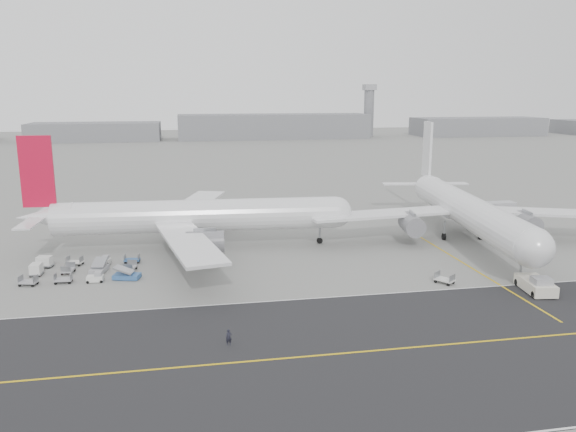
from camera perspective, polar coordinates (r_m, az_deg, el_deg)
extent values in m
plane|color=gray|center=(74.33, -0.50, -7.97)|extent=(700.00, 700.00, 0.00)
cube|color=#252628|center=(59.35, 7.52, -13.52)|extent=(220.00, 32.00, 0.02)
cube|color=gold|center=(59.34, 7.52, -13.51)|extent=(220.00, 0.30, 0.01)
cube|color=silver|center=(73.29, 3.69, -8.27)|extent=(220.00, 0.25, 0.01)
cube|color=gold|center=(88.65, 18.45, -5.22)|extent=(0.30, 40.00, 0.01)
cylinder|color=gray|center=(352.17, 8.21, 10.30)|extent=(6.00, 6.00, 28.00)
cube|color=#A0A1A6|center=(351.99, 8.28, 12.82)|extent=(7.00, 7.00, 3.50)
cylinder|color=white|center=(96.09, -9.05, 0.04)|extent=(47.71, 8.07, 5.44)
sphere|color=white|center=(98.21, 4.93, 0.41)|extent=(5.33, 5.33, 5.33)
cone|color=white|center=(99.98, -23.46, -0.12)|extent=(9.52, 5.41, 4.90)
cube|color=red|center=(98.93, -24.16, 4.13)|extent=(5.23, 0.79, 11.58)
cube|color=white|center=(95.74, -24.74, -0.67)|extent=(3.08, 8.82, 0.25)
cube|color=white|center=(104.69, -23.22, 0.50)|extent=(3.08, 8.82, 0.25)
cube|color=white|center=(82.37, -10.11, -2.55)|extent=(10.58, 26.68, 0.45)
cube|color=white|center=(110.30, -9.44, 1.25)|extent=(13.23, 26.60, 0.45)
cylinder|color=slate|center=(86.96, -8.41, -2.63)|extent=(5.97, 3.69, 3.37)
cylinder|color=slate|center=(106.11, -8.24, 0.10)|extent=(5.97, 3.69, 3.37)
cylinder|color=black|center=(98.81, 3.23, -2.50)|extent=(1.05, 0.56, 1.03)
cylinder|color=black|center=(94.21, -10.05, -3.42)|extent=(1.05, 0.56, 1.03)
cylinder|color=black|center=(100.51, -9.89, -2.42)|extent=(1.05, 0.56, 1.03)
cylinder|color=gray|center=(98.46, 3.24, -1.70)|extent=(0.36, 0.36, 2.86)
cylinder|color=white|center=(103.13, 17.79, 0.53)|extent=(12.29, 49.14, 5.60)
sphere|color=white|center=(81.31, 23.67, -3.00)|extent=(5.49, 5.49, 5.49)
cone|color=white|center=(126.97, 13.86, 3.08)|extent=(6.31, 10.13, 5.04)
cube|color=white|center=(126.58, 13.96, 6.58)|extent=(1.24, 5.38, 11.91)
cube|color=white|center=(126.51, 11.61, 3.22)|extent=(9.22, 3.89, 0.25)
cube|color=white|center=(129.26, 15.84, 3.19)|extent=(9.22, 3.89, 0.25)
cube|color=white|center=(100.27, 9.60, 0.22)|extent=(27.28, 8.75, 0.45)
cube|color=white|center=(110.28, 24.75, 0.34)|extent=(27.08, 15.54, 0.45)
cylinder|color=slate|center=(99.39, 12.46, -0.84)|extent=(4.26, 6.38, 3.47)
cylinder|color=slate|center=(106.43, 23.05, -0.68)|extent=(4.26, 6.38, 3.47)
cylinder|color=black|center=(85.26, 22.50, -5.81)|extent=(0.66, 1.27, 1.21)
cylinder|color=black|center=(104.79, 15.55, -2.03)|extent=(0.66, 1.27, 1.21)
cylinder|color=black|center=(107.06, 18.97, -1.95)|extent=(0.66, 1.27, 1.21)
cylinder|color=gray|center=(84.84, 22.58, -4.87)|extent=(0.36, 0.36, 2.94)
cube|color=beige|center=(81.99, 23.85, -6.44)|extent=(4.00, 6.80, 1.45)
cube|color=#A0A1A6|center=(80.43, 24.36, -6.03)|extent=(2.55, 2.38, 0.93)
cylinder|color=gray|center=(85.46, 22.68, -5.85)|extent=(0.55, 2.69, 0.17)
cylinder|color=black|center=(79.43, 23.72, -7.34)|extent=(0.54, 0.98, 0.93)
cylinder|color=black|center=(80.63, 25.45, -7.21)|extent=(0.54, 0.98, 0.93)
cylinder|color=black|center=(83.67, 22.25, -6.23)|extent=(0.54, 0.98, 0.93)
cylinder|color=black|center=(84.81, 23.92, -6.14)|extent=(0.54, 0.98, 0.93)
cylinder|color=gray|center=(117.19, 21.59, -0.34)|extent=(1.46, 1.46, 3.66)
cube|color=#A0A1A6|center=(117.51, 21.54, -1.06)|extent=(2.39, 2.39, 0.64)
cube|color=#ABABAF|center=(113.45, 18.95, 0.69)|extent=(13.74, 2.63, 2.38)
cube|color=#A0A1A6|center=(110.35, 15.97, 0.58)|extent=(1.11, 2.93, 2.74)
cylinder|color=black|center=(118.88, 21.69, -0.95)|extent=(0.28, 0.55, 0.55)
imported|color=black|center=(60.27, -6.04, -12.15)|extent=(0.68, 0.48, 1.75)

